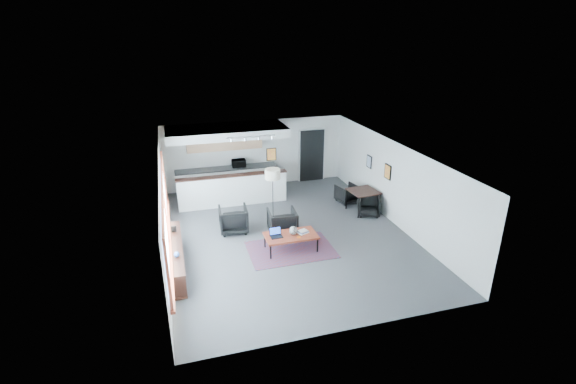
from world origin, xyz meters
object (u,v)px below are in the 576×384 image
object	(u,v)px
floor_lamp	(273,176)
microwave	(239,162)
coffee_table	(291,236)
dining_table	(363,193)
book_stack	(303,232)
dining_chair_far	(347,194)
armchair_right	(282,221)
ceramic_pot	(293,230)
armchair_left	(233,218)
dining_chair_near	(369,206)
laptop	(276,234)

from	to	relation	value
floor_lamp	microwave	size ratio (longest dim) A/B	3.38
coffee_table	dining_table	world-z (taller)	dining_table
book_stack	dining_table	xyz separation A→B (m)	(2.75, 1.84, 0.18)
floor_lamp	dining_chair_far	distance (m)	3.19
armchair_right	ceramic_pot	bearing A→B (deg)	96.04
floor_lamp	dining_table	size ratio (longest dim) A/B	1.72
armchair_left	dining_chair_near	distance (m)	4.53
ceramic_pot	armchair_left	bearing A→B (deg)	131.59
dining_table	laptop	bearing A→B (deg)	-152.84
book_stack	armchair_left	size ratio (longest dim) A/B	0.40
dining_chair_near	floor_lamp	bearing A→B (deg)	-170.07
dining_chair_near	ceramic_pot	bearing A→B (deg)	-132.49
laptop	armchair_right	xyz separation A→B (m)	(0.46, 0.99, -0.12)
coffee_table	floor_lamp	distance (m)	2.41
armchair_right	dining_chair_far	xyz separation A→B (m)	(2.90, 1.75, -0.12)
armchair_left	armchair_right	world-z (taller)	armchair_left
ceramic_pot	dining_chair_near	xyz separation A→B (m)	(3.10, 1.54, -0.29)
laptop	dining_table	world-z (taller)	dining_table
ceramic_pot	armchair_right	distance (m)	1.04
coffee_table	dining_table	xyz separation A→B (m)	(3.10, 1.86, 0.25)
dining_table	microwave	size ratio (longest dim) A/B	1.97
floor_lamp	dining_table	bearing A→B (deg)	-5.79
book_stack	dining_chair_far	size ratio (longest dim) A/B	0.58
coffee_table	armchair_left	size ratio (longest dim) A/B	1.68
ceramic_pot	dining_chair_far	size ratio (longest dim) A/B	0.40
book_stack	armchair_right	distance (m)	1.08
coffee_table	dining_table	bearing A→B (deg)	30.77
coffee_table	laptop	bearing A→B (deg)	173.00
armchair_left	armchair_right	bearing A→B (deg)	161.10
dining_chair_far	ceramic_pot	bearing A→B (deg)	31.39
armchair_left	dining_table	size ratio (longest dim) A/B	0.87
dining_table	floor_lamp	bearing A→B (deg)	174.21
book_stack	floor_lamp	size ratio (longest dim) A/B	0.20
coffee_table	book_stack	distance (m)	0.36
armchair_left	microwave	bearing A→B (deg)	-99.31
armchair_left	floor_lamp	size ratio (longest dim) A/B	0.51
coffee_table	dining_chair_far	bearing A→B (deg)	43.44
dining_table	dining_chair_far	xyz separation A→B (m)	(-0.17, 0.94, -0.39)
armchair_left	dining_table	xyz separation A→B (m)	(4.46, 0.24, 0.26)
ceramic_pot	microwave	size ratio (longest dim) A/B	0.47
book_stack	armchair_right	bearing A→B (deg)	107.21
book_stack	ceramic_pot	bearing A→B (deg)	-179.34
laptop	book_stack	distance (m)	0.78
book_stack	armchair_left	bearing A→B (deg)	136.79
laptop	armchair_right	distance (m)	1.10
laptop	microwave	size ratio (longest dim) A/B	0.68
armchair_left	dining_chair_far	xyz separation A→B (m)	(4.29, 1.18, -0.13)
laptop	dining_chair_near	xyz separation A→B (m)	(3.60, 1.50, -0.24)
book_stack	armchair_left	world-z (taller)	armchair_left
ceramic_pot	microwave	xyz separation A→B (m)	(-0.63, 5.08, 0.51)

